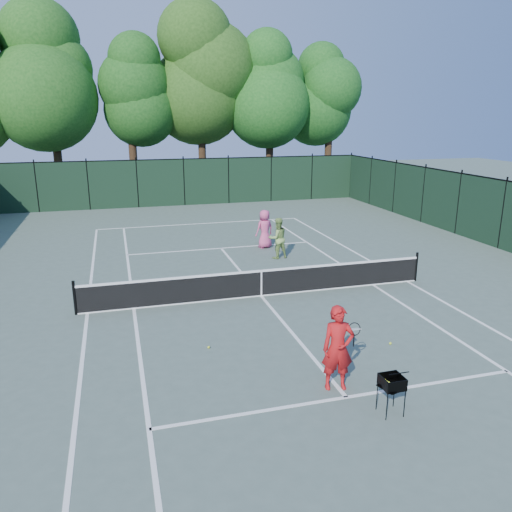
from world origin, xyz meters
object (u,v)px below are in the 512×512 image
object	(u,v)px
loose_ball_midcourt	(209,347)
loose_ball_near_cart	(390,343)
ball_hopper	(392,382)
coach	(338,348)
player_pink	(265,229)
player_green	(278,238)

from	to	relation	value
loose_ball_midcourt	loose_ball_near_cart	bearing A→B (deg)	-13.09
loose_ball_near_cart	ball_hopper	bearing A→B (deg)	-120.63
coach	player_pink	world-z (taller)	coach
coach	ball_hopper	bearing A→B (deg)	-51.84
player_pink	player_green	size ratio (longest dim) A/B	1.01
loose_ball_near_cart	loose_ball_midcourt	bearing A→B (deg)	166.91
coach	player_green	xyz separation A→B (m)	(1.99, 10.18, -0.10)
player_green	ball_hopper	size ratio (longest dim) A/B	2.07
loose_ball_near_cart	coach	bearing A→B (deg)	-145.18
coach	ball_hopper	size ratio (longest dim) A/B	2.31
player_pink	ball_hopper	xyz separation A→B (m)	(-1.33, -13.15, -0.17)
player_pink	player_green	bearing A→B (deg)	74.62
coach	loose_ball_midcourt	bearing A→B (deg)	142.03
player_green	loose_ball_midcourt	xyz separation A→B (m)	(-4.33, -7.53, -0.82)
player_pink	loose_ball_midcourt	world-z (taller)	player_pink
loose_ball_midcourt	ball_hopper	bearing A→B (deg)	-52.28
player_green	loose_ball_near_cart	xyz separation A→B (m)	(0.28, -8.61, -0.82)
player_green	loose_ball_near_cart	bearing A→B (deg)	83.76
coach	loose_ball_midcourt	world-z (taller)	coach
coach	ball_hopper	world-z (taller)	coach
coach	loose_ball_near_cart	size ratio (longest dim) A/B	27.96
player_pink	ball_hopper	distance (m)	13.22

